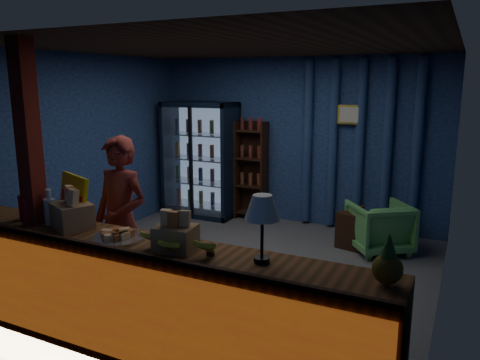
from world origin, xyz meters
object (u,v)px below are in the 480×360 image
(shopkeeper, at_px, (121,221))
(pastry_tray, at_px, (117,237))
(green_chair, at_px, (379,227))
(table_lamp, at_px, (262,210))

(shopkeeper, height_order, pastry_tray, shopkeeper)
(green_chair, relative_size, table_lamp, 1.48)
(table_lamp, bearing_deg, pastry_tray, -176.73)
(green_chair, xyz_separation_m, pastry_tray, (-1.55, -3.30, 0.64))
(shopkeeper, relative_size, pastry_tray, 3.92)
(shopkeeper, xyz_separation_m, table_lamp, (1.79, -0.59, 0.48))
(green_chair, xyz_separation_m, table_lamp, (-0.29, -3.23, 1.00))
(shopkeeper, distance_m, pastry_tray, 0.86)
(green_chair, bearing_deg, table_lamp, 48.58)
(table_lamp, bearing_deg, shopkeeper, 161.74)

